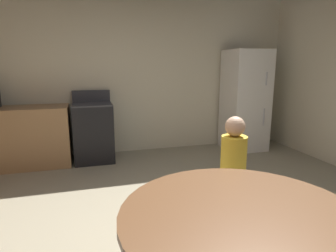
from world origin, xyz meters
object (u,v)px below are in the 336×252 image
(oven_range, at_px, (93,132))
(dining_table, at_px, (241,238))
(person_child, at_px, (233,174))
(refrigerator, at_px, (245,101))

(oven_range, xyz_separation_m, dining_table, (0.67, -3.37, 0.14))
(dining_table, xyz_separation_m, person_child, (0.44, 0.90, -0.03))
(oven_range, height_order, refrigerator, refrigerator)
(dining_table, height_order, person_child, person_child)
(oven_range, xyz_separation_m, refrigerator, (2.64, -0.05, 0.41))
(dining_table, bearing_deg, person_child, 63.99)
(oven_range, height_order, dining_table, oven_range)
(refrigerator, bearing_deg, oven_range, 178.83)
(refrigerator, distance_m, dining_table, 3.86)
(oven_range, relative_size, refrigerator, 0.62)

